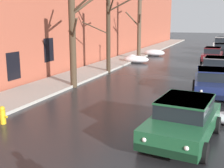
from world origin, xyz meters
The scene contains 14 objects.
left_sidewalk_slab centered at (-6.23, 18.00, 0.07)m, with size 2.82×80.00×0.15m, color #A8A399.
brick_townhouse_facade centered at (-8.14, 17.99, 4.61)m, with size 0.63×80.00×9.21m.
snow_bank_near_corner_left centered at (-4.12, 29.17, 0.36)m, with size 2.34×1.28×0.72m.
snow_bank_mid_block_left centered at (-4.48, 23.04, 0.34)m, with size 2.40×1.19×0.76m.
bare_tree_second_along_sidewalk centered at (-4.83, 11.84, 2.83)m, with size 2.29×2.61×5.47m.
bare_tree_mid_block centered at (-4.80, 17.13, 3.15)m, with size 3.19×2.24×6.33m.
bare_tree_far_down_block centered at (-4.85, 25.26, 3.59)m, with size 2.70×2.27×6.93m.
sedan_green_approaching_near_lane centered at (2.41, 6.19, 0.75)m, with size 2.31×4.18×1.42m.
sedan_darkblue_parked_kerbside_close centered at (2.95, 12.69, 0.75)m, with size 2.27×4.03×1.42m.
sedan_grey_parked_kerbside_mid centered at (2.90, 18.21, 0.75)m, with size 2.11×4.19×1.42m.
sedan_maroon_parked_far_down_block centered at (2.25, 26.21, 0.75)m, with size 1.95×4.35×1.42m.
sedan_black_queued_behind_truck centered at (2.85, 31.75, 0.75)m, with size 2.02×4.24×1.42m.
suv_white_at_far_intersection centered at (2.81, 38.77, 0.99)m, with size 2.25×4.79×1.82m.
fire_hydrant centered at (-4.27, 5.20, 0.36)m, with size 0.42×0.22×0.71m.
Camera 1 is at (3.57, -3.00, 3.89)m, focal length 46.11 mm.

